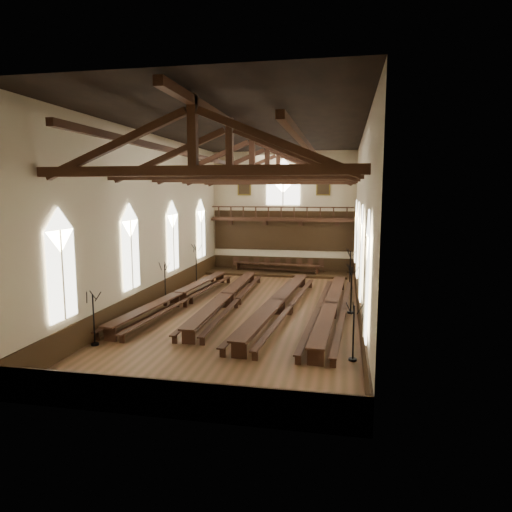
{
  "coord_description": "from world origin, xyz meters",
  "views": [
    {
      "loc": [
        5.09,
        -25.02,
        6.7
      ],
      "look_at": [
        -0.07,
        1.5,
        2.87
      ],
      "focal_mm": 32.0,
      "sensor_mm": 36.0,
      "label": 1
    }
  ],
  "objects_px": {
    "candelabrum_left_far": "(196,271)",
    "candelabrum_right_mid": "(351,298)",
    "refectory_row_a": "(179,296)",
    "candelabrum_right_near": "(353,343)",
    "dais": "(276,273)",
    "candelabrum_right_far": "(350,276)",
    "refectory_row_c": "(279,303)",
    "candelabrum_left_mid": "(165,290)",
    "refectory_row_b": "(227,296)",
    "refectory_row_d": "(331,306)",
    "candelabrum_left_near": "(94,329)",
    "high_table": "(276,265)"
  },
  "relations": [
    {
      "from": "refectory_row_d",
      "to": "candelabrum_left_near",
      "type": "distance_m",
      "value": 12.02
    },
    {
      "from": "candelabrum_right_mid",
      "to": "refectory_row_c",
      "type": "bearing_deg",
      "value": -168.47
    },
    {
      "from": "refectory_row_c",
      "to": "candelabrum_left_mid",
      "type": "distance_m",
      "value": 7.29
    },
    {
      "from": "refectory_row_d",
      "to": "refectory_row_a",
      "type": "bearing_deg",
      "value": 173.97
    },
    {
      "from": "refectory_row_d",
      "to": "candelabrum_left_mid",
      "type": "relative_size",
      "value": 6.12
    },
    {
      "from": "candelabrum_right_mid",
      "to": "candelabrum_right_far",
      "type": "bearing_deg",
      "value": 90.0
    },
    {
      "from": "refectory_row_b",
      "to": "dais",
      "type": "distance_m",
      "value": 11.05
    },
    {
      "from": "candelabrum_left_far",
      "to": "candelabrum_right_mid",
      "type": "height_order",
      "value": "candelabrum_left_far"
    },
    {
      "from": "high_table",
      "to": "candelabrum_left_near",
      "type": "xyz_separation_m",
      "value": [
        -5.24,
        -18.84,
        -0.02
      ]
    },
    {
      "from": "candelabrum_right_far",
      "to": "candelabrum_left_mid",
      "type": "bearing_deg",
      "value": -151.14
    },
    {
      "from": "candelabrum_left_near",
      "to": "candelabrum_left_far",
      "type": "height_order",
      "value": "candelabrum_left_far"
    },
    {
      "from": "refectory_row_b",
      "to": "dais",
      "type": "bearing_deg",
      "value": 83.2
    },
    {
      "from": "refectory_row_b",
      "to": "candelabrum_left_mid",
      "type": "bearing_deg",
      "value": 176.94
    },
    {
      "from": "candelabrum_left_far",
      "to": "candelabrum_right_far",
      "type": "relative_size",
      "value": 1.02
    },
    {
      "from": "dais",
      "to": "candelabrum_right_far",
      "type": "distance_m",
      "value": 7.51
    },
    {
      "from": "dais",
      "to": "candelabrum_left_mid",
      "type": "relative_size",
      "value": 4.63
    },
    {
      "from": "dais",
      "to": "candelabrum_left_mid",
      "type": "xyz_separation_m",
      "value": [
        -5.24,
        -10.75,
        0.66
      ]
    },
    {
      "from": "candelabrum_left_mid",
      "to": "candelabrum_right_mid",
      "type": "bearing_deg",
      "value": -2.56
    },
    {
      "from": "candelabrum_left_far",
      "to": "candelabrum_right_far",
      "type": "bearing_deg",
      "value": 0.79
    },
    {
      "from": "refectory_row_b",
      "to": "high_table",
      "type": "bearing_deg",
      "value": 83.2
    },
    {
      "from": "candelabrum_right_far",
      "to": "candelabrum_left_near",
      "type": "bearing_deg",
      "value": -128.0
    },
    {
      "from": "refectory_row_b",
      "to": "refectory_row_d",
      "type": "bearing_deg",
      "value": -11.91
    },
    {
      "from": "candelabrum_left_far",
      "to": "candelabrum_right_mid",
      "type": "distance_m",
      "value": 12.84
    },
    {
      "from": "refectory_row_d",
      "to": "candelabrum_left_far",
      "type": "xyz_separation_m",
      "value": [
        -10.05,
        7.46,
        0.28
      ]
    },
    {
      "from": "refectory_row_a",
      "to": "dais",
      "type": "relative_size",
      "value": 1.29
    },
    {
      "from": "high_table",
      "to": "candelabrum_left_near",
      "type": "relative_size",
      "value": 2.99
    },
    {
      "from": "refectory_row_a",
      "to": "dais",
      "type": "height_order",
      "value": "refectory_row_a"
    },
    {
      "from": "refectory_row_a",
      "to": "refectory_row_b",
      "type": "relative_size",
      "value": 1.01
    },
    {
      "from": "refectory_row_c",
      "to": "candelabrum_right_far",
      "type": "bearing_deg",
      "value": 62.09
    },
    {
      "from": "refectory_row_a",
      "to": "candelabrum_left_mid",
      "type": "distance_m",
      "value": 1.21
    },
    {
      "from": "candelabrum_right_mid",
      "to": "high_table",
      "type": "bearing_deg",
      "value": 117.5
    },
    {
      "from": "refectory_row_a",
      "to": "dais",
      "type": "distance_m",
      "value": 12.06
    },
    {
      "from": "refectory_row_b",
      "to": "candelabrum_right_mid",
      "type": "distance_m",
      "value": 7.17
    },
    {
      "from": "refectory_row_d",
      "to": "dais",
      "type": "bearing_deg",
      "value": 111.41
    },
    {
      "from": "refectory_row_a",
      "to": "candelabrum_right_far",
      "type": "distance_m",
      "value": 12.05
    },
    {
      "from": "candelabrum_left_mid",
      "to": "candelabrum_right_mid",
      "type": "height_order",
      "value": "candelabrum_right_mid"
    },
    {
      "from": "candelabrum_right_far",
      "to": "refectory_row_c",
      "type": "bearing_deg",
      "value": -117.91
    },
    {
      "from": "candelabrum_right_near",
      "to": "candelabrum_left_near",
      "type": "bearing_deg",
      "value": -178.57
    },
    {
      "from": "dais",
      "to": "candelabrum_left_mid",
      "type": "bearing_deg",
      "value": -116.0
    },
    {
      "from": "dais",
      "to": "refectory_row_c",
      "type": "bearing_deg",
      "value": -80.91
    },
    {
      "from": "refectory_row_a",
      "to": "candelabrum_right_near",
      "type": "bearing_deg",
      "value": -35.89
    },
    {
      "from": "refectory_row_d",
      "to": "candelabrum_right_mid",
      "type": "height_order",
      "value": "candelabrum_right_mid"
    },
    {
      "from": "refectory_row_a",
      "to": "candelabrum_right_near",
      "type": "xyz_separation_m",
      "value": [
        10.04,
        -7.26,
        0.17
      ]
    },
    {
      "from": "candelabrum_left_near",
      "to": "candelabrum_right_near",
      "type": "xyz_separation_m",
      "value": [
        11.1,
        0.28,
        -0.01
      ]
    },
    {
      "from": "refectory_row_d",
      "to": "dais",
      "type": "distance_m",
      "value": 13.17
    },
    {
      "from": "refectory_row_a",
      "to": "dais",
      "type": "bearing_deg",
      "value": 69.7
    },
    {
      "from": "refectory_row_c",
      "to": "candelabrum_left_far",
      "type": "bearing_deg",
      "value": 134.65
    },
    {
      "from": "high_table",
      "to": "candelabrum_left_mid",
      "type": "bearing_deg",
      "value": -116.0
    },
    {
      "from": "candelabrum_left_far",
      "to": "candelabrum_left_near",
      "type": "bearing_deg",
      "value": -90.0
    },
    {
      "from": "refectory_row_b",
      "to": "candelabrum_left_mid",
      "type": "distance_m",
      "value": 3.95
    }
  ]
}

